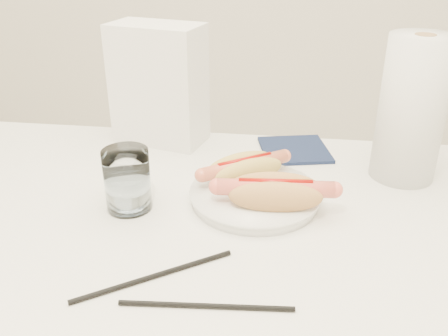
# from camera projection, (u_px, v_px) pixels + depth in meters

# --- Properties ---
(table) EXTENTS (1.20, 0.80, 0.75)m
(table) POSITION_uv_depth(u_px,v_px,m) (189.00, 265.00, 0.77)
(table) COLOR white
(table) RESTS_ON ground
(plate) EXTENTS (0.23, 0.23, 0.02)m
(plate) POSITION_uv_depth(u_px,v_px,m) (255.00, 197.00, 0.82)
(plate) COLOR white
(plate) RESTS_ON table
(hotdog_left) EXTENTS (0.15, 0.13, 0.05)m
(hotdog_left) POSITION_uv_depth(u_px,v_px,m) (245.00, 169.00, 0.85)
(hotdog_left) COLOR tan
(hotdog_left) RESTS_ON plate
(hotdog_right) EXTENTS (0.19, 0.08, 0.05)m
(hotdog_right) POSITION_uv_depth(u_px,v_px,m) (275.00, 192.00, 0.77)
(hotdog_right) COLOR tan
(hotdog_right) RESTS_ON plate
(water_glass) EXTENTS (0.07, 0.07, 0.10)m
(water_glass) POSITION_uv_depth(u_px,v_px,m) (127.00, 180.00, 0.78)
(water_glass) COLOR silver
(water_glass) RESTS_ON table
(chopstick_near) EXTENTS (0.19, 0.14, 0.01)m
(chopstick_near) POSITION_uv_depth(u_px,v_px,m) (155.00, 276.00, 0.64)
(chopstick_near) COLOR black
(chopstick_near) RESTS_ON table
(chopstick_far) EXTENTS (0.22, 0.02, 0.01)m
(chopstick_far) POSITION_uv_depth(u_px,v_px,m) (206.00, 306.00, 0.59)
(chopstick_far) COLOR black
(chopstick_far) RESTS_ON table
(napkin_box) EXTENTS (0.20, 0.14, 0.25)m
(napkin_box) POSITION_uv_depth(u_px,v_px,m) (159.00, 85.00, 1.01)
(napkin_box) COLOR white
(napkin_box) RESTS_ON table
(navy_napkin) EXTENTS (0.16, 0.16, 0.01)m
(navy_napkin) POSITION_uv_depth(u_px,v_px,m) (294.00, 150.00, 1.01)
(navy_napkin) COLOR #121C3A
(navy_napkin) RESTS_ON table
(paper_towel_roll) EXTENTS (0.15, 0.15, 0.26)m
(paper_towel_roll) POSITION_uv_depth(u_px,v_px,m) (412.00, 110.00, 0.85)
(paper_towel_roll) COLOR silver
(paper_towel_roll) RESTS_ON table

